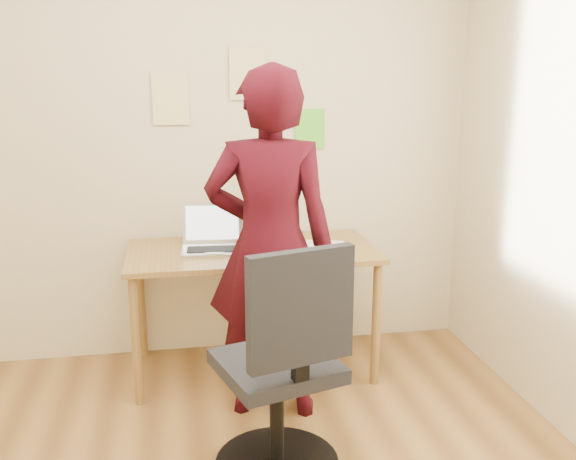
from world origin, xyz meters
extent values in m
cube|color=#C5BC8F|center=(0.00, 1.77, 1.35)|extent=(3.50, 0.04, 2.70)
cube|color=olive|center=(0.36, 1.38, 0.72)|extent=(1.40, 0.70, 0.03)
cylinder|color=olive|center=(-0.29, 1.08, 0.35)|extent=(0.05, 0.05, 0.71)
cylinder|color=olive|center=(1.01, 1.08, 0.35)|extent=(0.05, 0.05, 0.71)
cylinder|color=olive|center=(-0.29, 1.68, 0.35)|extent=(0.05, 0.05, 0.71)
cylinder|color=olive|center=(1.01, 1.68, 0.35)|extent=(0.05, 0.05, 0.71)
cube|color=#B3B3BA|center=(0.13, 1.37, 0.75)|extent=(0.36, 0.27, 0.02)
cube|color=black|center=(0.13, 1.37, 0.76)|extent=(0.29, 0.15, 0.00)
cube|color=#B3B3BA|center=(0.14, 1.52, 0.87)|extent=(0.35, 0.10, 0.23)
cube|color=white|center=(0.14, 1.52, 0.87)|extent=(0.31, 0.08, 0.19)
cube|color=white|center=(0.76, 1.34, 0.74)|extent=(0.31, 0.38, 0.00)
cube|color=black|center=(0.66, 1.19, 0.74)|extent=(0.12, 0.15, 0.01)
cube|color=#3F4C59|center=(0.66, 1.19, 0.75)|extent=(0.10, 0.13, 0.00)
cube|color=#E0CB86|center=(-0.06, 1.74, 1.57)|extent=(0.21, 0.00, 0.30)
cube|color=#E0CB86|center=(0.39, 1.74, 1.71)|extent=(0.21, 0.00, 0.30)
cube|color=#58C72C|center=(0.77, 1.74, 1.38)|extent=(0.18, 0.00, 0.24)
cube|color=black|center=(0.34, 0.40, 0.49)|extent=(0.58, 0.58, 0.06)
cube|color=black|center=(0.40, 0.18, 0.83)|extent=(0.44, 0.18, 0.47)
cube|color=black|center=(0.40, 0.19, 0.59)|extent=(0.07, 0.06, 0.13)
cylinder|color=black|center=(0.34, 0.40, 0.23)|extent=(0.06, 0.06, 0.47)
imported|color=black|center=(0.39, 0.92, 0.88)|extent=(0.71, 0.54, 1.76)
camera|label=1|loc=(-0.06, -2.11, 1.72)|focal=40.00mm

